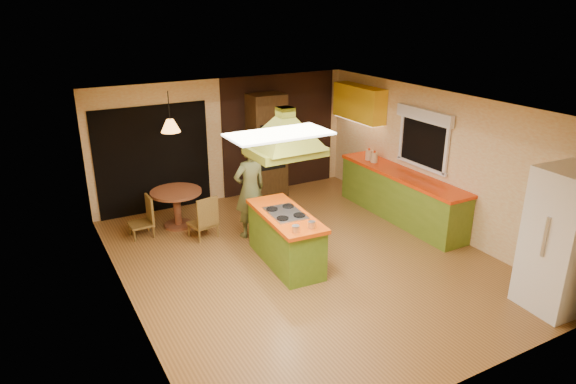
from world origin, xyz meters
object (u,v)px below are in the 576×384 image
kitchen_island (286,238)px  refrigerator (564,241)px  canister_large (369,155)px  man (250,190)px  dining_table (177,202)px  wall_oven (267,146)px

kitchen_island → refrigerator: refrigerator is taller
canister_large → man: bearing=-174.2°
kitchen_island → man: 1.27m
refrigerator → canister_large: 4.32m
canister_large → refrigerator: bearing=-91.4°
man → refrigerator: (2.66, -4.04, 0.12)m
man → dining_table: (-1.02, 1.00, -0.38)m
canister_large → kitchen_island: bearing=-151.5°
man → wall_oven: 2.04m
kitchen_island → refrigerator: size_ratio=0.87×
wall_oven → dining_table: (-2.18, -0.66, -0.60)m
man → wall_oven: (1.16, 1.66, 0.22)m
dining_table → kitchen_island: bearing=-64.0°
canister_large → dining_table: bearing=169.2°
man → kitchen_island: bearing=83.6°
refrigerator → canister_large: refrigerator is taller
refrigerator → wall_oven: (-1.50, 5.70, 0.10)m
refrigerator → dining_table: 6.26m
man → wall_oven: bearing=-133.7°
refrigerator → dining_table: bearing=129.2°
kitchen_island → wall_oven: bearing=72.5°
kitchen_island → dining_table: bearing=119.8°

